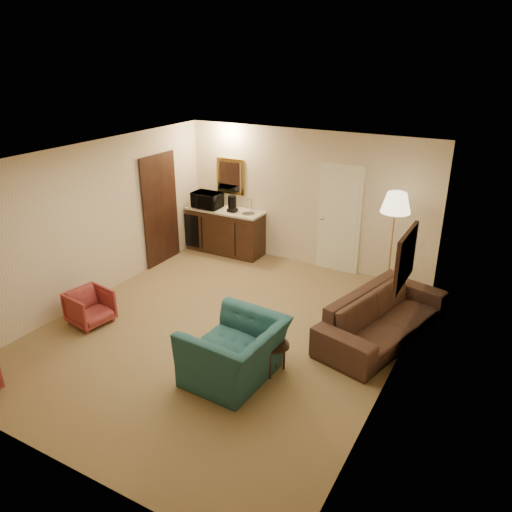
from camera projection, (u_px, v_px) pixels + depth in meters
The scene contains 11 objects.
ground at pixel (223, 331), 7.52m from camera, with size 6.00×6.00×0.00m, color #96774C.
room_walls at pixel (242, 207), 7.53m from camera, with size 5.02×6.01×2.61m.
wetbar_cabinet at pixel (225, 231), 10.28m from camera, with size 1.64×0.58×0.92m, color #341D10.
sofa at pixel (384, 310), 7.18m from camera, with size 2.34×0.68×0.91m, color black.
teal_armchair at pixel (234, 343), 6.25m from camera, with size 1.20×0.78×1.05m, color #1E454B.
rose_chair_near at pixel (90, 306), 7.63m from camera, with size 0.58×0.54×0.59m, color maroon.
coffee_table at pixel (264, 354), 6.60m from camera, with size 0.70×0.48×0.40m, color black.
floor_lamp at pixel (391, 245), 8.29m from camera, with size 0.48×0.48×1.82m, color gold.
waste_bin at pixel (251, 251), 10.05m from camera, with size 0.26×0.26×0.32m, color black.
microwave at pixel (207, 198), 10.15m from camera, with size 0.58×0.32×0.39m, color black.
coffee_maker at pixel (232, 204), 9.91m from camera, with size 0.17×0.17×0.32m, color black.
Camera 1 is at (3.60, -5.45, 3.93)m, focal length 35.00 mm.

